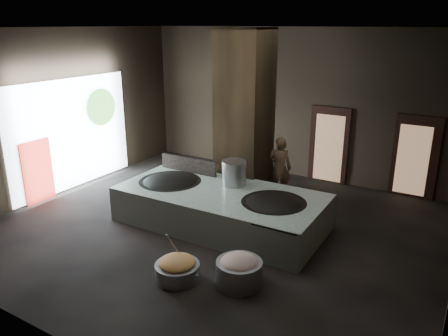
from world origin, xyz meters
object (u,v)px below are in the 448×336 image
Objects in this scene: hearth_platform at (221,208)px; wok_right at (274,206)px; cook at (279,168)px; veg_basin at (177,271)px; stock_pot at (234,173)px; wok_left at (170,184)px; meat_basin at (239,273)px.

hearth_platform is 1.39m from wok_right.
veg_basin is (0.03, -4.66, -0.72)m from cook.
veg_basin is at bearing -107.91° from wok_right.
stock_pot is (0.05, 0.55, 0.71)m from hearth_platform.
veg_basin is (1.99, -2.39, -0.59)m from wok_left.
wok_left is (-1.45, -0.05, 0.33)m from hearth_platform.
veg_basin is at bearing -50.22° from wok_left.
cook is (0.51, 2.21, 0.45)m from hearth_platform.
wok_left is 2.42× the size of stock_pot.
meat_basin is at bearing -51.80° from hearth_platform.
wok_left is 3.68m from meat_basin.
hearth_platform is 0.90m from stock_pot.
cook is 2.04× the size of meat_basin.
cook reaches higher than hearth_platform.
wok_right is 1.44m from stock_pot.
stock_pot reaches higher than veg_basin.
hearth_platform is 1.49m from wok_left.
wok_left is 1.81× the size of veg_basin.
hearth_platform is at bearing 102.55° from veg_basin.
hearth_platform is 2.78× the size of cook.
stock_pot is 3.19m from veg_basin.
meat_basin is (1.63, -2.00, -0.19)m from hearth_platform.
cook is 2.06× the size of veg_basin.
cook is 4.40m from meat_basin.
wok_left is 3.17m from veg_basin.
hearth_platform is 2.59m from meat_basin.
wok_left is at bearing -158.20° from stock_pot.
wok_right is 2.32m from cook.
stock_pot is 0.75× the size of veg_basin.
wok_left is at bearing -178.90° from hearth_platform.
wok_left reaches higher than wok_right.
cook is (1.96, 2.26, 0.12)m from wok_left.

